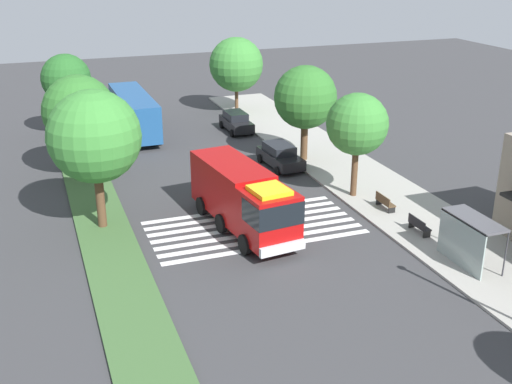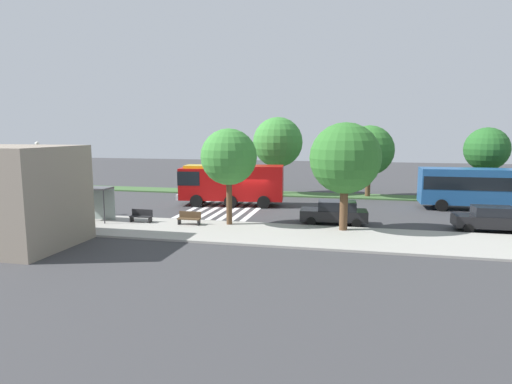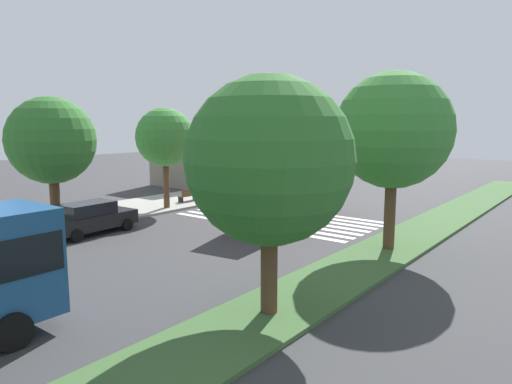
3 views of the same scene
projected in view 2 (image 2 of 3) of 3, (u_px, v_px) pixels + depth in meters
ground_plane at (255, 207)px, 37.50m from camera, size 120.00×120.00×0.00m
sidewalk at (223, 231)px, 28.22m from camera, size 60.00×5.89×0.14m
median_strip at (272, 194)px, 45.35m from camera, size 60.00×3.00×0.14m
crosswalk at (230, 206)px, 38.00m from camera, size 5.85×11.97×0.01m
fire_truck at (229, 183)px, 38.35m from camera, size 9.60×3.73×3.59m
parked_car_west at (490, 219)px, 28.36m from camera, size 4.41×2.06×1.69m
parked_car_mid at (334, 212)px, 30.58m from camera, size 4.77×2.28×1.69m
transit_bus at (487, 186)px, 35.90m from camera, size 10.69×2.90×3.48m
bus_stop_shelter at (90, 196)px, 31.42m from camera, size 3.50×1.40×2.46m
bench_near_shelter at (141, 216)px, 30.77m from camera, size 1.60×0.50×0.90m
bench_west_of_shelter at (189, 218)px, 29.97m from camera, size 1.60×0.50×0.90m
street_lamp at (39, 171)px, 33.41m from camera, size 0.36×0.36×5.66m
sidewalk_tree_west at (345, 159)px, 27.75m from camera, size 4.61×4.61×7.03m
sidewalk_tree_center at (229, 157)px, 29.46m from camera, size 3.87×3.87×6.64m
median_tree_far_west at (487, 149)px, 40.22m from camera, size 4.04×4.04×6.81m
median_tree_west at (369, 151)px, 42.58m from camera, size 4.93×4.93×7.03m
median_tree_center at (278, 142)px, 44.48m from camera, size 5.15×5.15×7.90m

